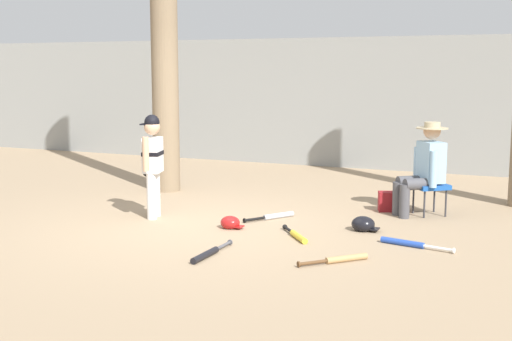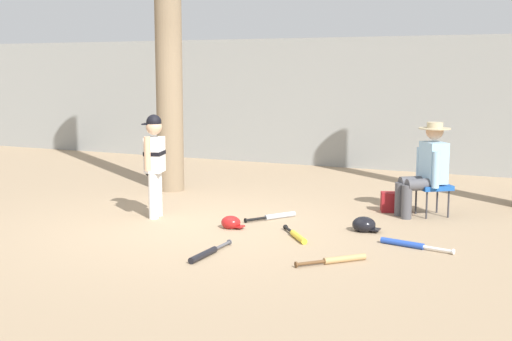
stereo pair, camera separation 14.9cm
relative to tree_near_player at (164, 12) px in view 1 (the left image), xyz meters
The scene contains 14 objects.
ground_plane 3.72m from the tree_near_player, 50.06° to the right, with size 60.00×60.00×0.00m, color #9E8466.
concrete_back_wall 4.29m from the tree_near_player, 65.85° to the left, with size 18.00×0.36×2.45m, color gray.
tree_near_player is the anchor object (origin of this frame).
young_ballplayer 2.75m from the tree_near_player, 63.89° to the right, with size 0.43×0.57×1.31m.
folding_stool 4.66m from the tree_near_player, ahead, with size 0.56×0.56×0.41m.
seated_spectator 4.46m from the tree_near_player, ahead, with size 0.65×0.61×1.20m.
handbag_beside_stool 4.37m from the tree_near_player, ahead, with size 0.34×0.18×0.26m, color maroon.
bat_wood_tan 5.27m from the tree_near_player, 37.04° to the right, with size 0.56×0.60×0.07m.
bat_black_composite 4.71m from the tree_near_player, 52.79° to the right, with size 0.07×0.81×0.07m.
bat_blue_youth 5.23m from the tree_near_player, 24.52° to the right, with size 0.81×0.23×0.07m.
bat_aluminum_silver 3.71m from the tree_near_player, 27.46° to the right, with size 0.45×0.66×0.07m.
bat_yellow_trainer 4.43m from the tree_near_player, 34.95° to the right, with size 0.50×0.59×0.07m.
batting_helmet_black 4.57m from the tree_near_player, 21.60° to the right, with size 0.32×0.25×0.19m.
batting_helmet_red 3.81m from the tree_near_player, 43.21° to the right, with size 0.28×0.21×0.16m.
Camera 1 is at (3.83, -7.01, 1.87)m, focal length 47.98 mm.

